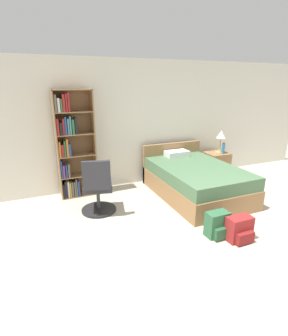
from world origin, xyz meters
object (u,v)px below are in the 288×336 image
object	(u,v)px
bookshelf	(71,146)
water_bottle	(223,149)
backpack_red	(240,229)
bed	(194,180)
backpack_green	(218,225)
table_lamp	(221,136)
nightstand	(216,165)
office_chair	(98,190)

from	to	relation	value
bookshelf	water_bottle	world-z (taller)	bookshelf
bookshelf	backpack_red	xyz separation A→B (m)	(1.89, -2.49, -0.85)
bed	backpack_green	bearing A→B (deg)	-110.52
bed	water_bottle	world-z (taller)	bed
table_lamp	backpack_green	distance (m)	2.83
bed	backpack_green	xyz separation A→B (m)	(-0.53, -1.42, -0.13)
nightstand	water_bottle	world-z (taller)	water_bottle
nightstand	backpack_red	size ratio (longest dim) A/B	1.61
table_lamp	backpack_green	bearing A→B (deg)	-128.13
office_chair	nightstand	bearing A→B (deg)	14.34
table_lamp	bookshelf	bearing A→B (deg)	177.51
bookshelf	bed	size ratio (longest dim) A/B	0.98
table_lamp	backpack_red	size ratio (longest dim) A/B	1.47
bookshelf	backpack_green	bearing A→B (deg)	-53.89
water_bottle	backpack_green	xyz separation A→B (m)	(-1.69, -2.03, -0.52)
backpack_green	table_lamp	bearing A→B (deg)	51.87
table_lamp	water_bottle	bearing A→B (deg)	-85.43
nightstand	backpack_red	distance (m)	2.74
office_chair	nightstand	distance (m)	3.13
backpack_red	bed	bearing A→B (deg)	79.16
backpack_green	backpack_red	world-z (taller)	backpack_green
table_lamp	backpack_red	bearing A→B (deg)	-121.88
office_chair	nightstand	world-z (taller)	office_chair
office_chair	backpack_green	size ratio (longest dim) A/B	2.64
bookshelf	nightstand	world-z (taller)	bookshelf
bookshelf	bed	xyz separation A→B (m)	(2.20, -0.87, -0.70)
bookshelf	backpack_red	distance (m)	3.24
bookshelf	nightstand	bearing A→B (deg)	-2.41
table_lamp	backpack_red	xyz separation A→B (m)	(-1.46, -2.35, -0.80)
office_chair	backpack_green	bearing A→B (deg)	-44.16
bookshelf	office_chair	xyz separation A→B (m)	(0.25, -0.91, -0.58)
backpack_red	bookshelf	bearing A→B (deg)	127.12
bed	table_lamp	bearing A→B (deg)	32.14
bookshelf	table_lamp	size ratio (longest dim) A/B	3.88
office_chair	bookshelf	bearing A→B (deg)	105.49
nightstand	table_lamp	xyz separation A→B (m)	(0.06, -0.01, 0.69)
office_chair	backpack_red	distance (m)	2.29
bookshelf	table_lamp	world-z (taller)	bookshelf
bed	office_chair	size ratio (longest dim) A/B	2.10
bed	backpack_red	world-z (taller)	bed
office_chair	water_bottle	bearing A→B (deg)	11.99
office_chair	backpack_green	distance (m)	1.99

